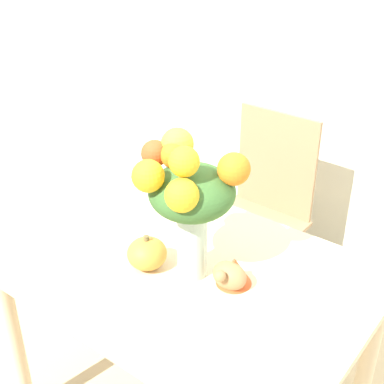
# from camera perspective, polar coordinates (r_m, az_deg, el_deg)

# --- Properties ---
(wall_back) EXTENTS (8.00, 0.06, 2.70)m
(wall_back) POSITION_cam_1_polar(r_m,az_deg,el_deg) (2.55, 18.43, 18.10)
(wall_back) COLOR silver
(wall_back) RESTS_ON ground_plane
(dining_table) EXTENTS (1.16, 0.83, 0.73)m
(dining_table) POSITION_cam_1_polar(r_m,az_deg,el_deg) (1.80, -0.40, -10.86)
(dining_table) COLOR beige
(dining_table) RESTS_ON ground_plane
(flower_vase) EXTENTS (0.32, 0.29, 0.46)m
(flower_vase) POSITION_cam_1_polar(r_m,az_deg,el_deg) (1.55, -0.33, -0.12)
(flower_vase) COLOR #B2CCBC
(flower_vase) RESTS_ON dining_table
(pumpkin) EXTENTS (0.13, 0.13, 0.12)m
(pumpkin) POSITION_cam_1_polar(r_m,az_deg,el_deg) (1.71, -4.82, -6.54)
(pumpkin) COLOR gold
(pumpkin) RESTS_ON dining_table
(turkey_figurine) EXTENTS (0.11, 0.15, 0.09)m
(turkey_figurine) POSITION_cam_1_polar(r_m,az_deg,el_deg) (1.64, 4.25, -8.63)
(turkey_figurine) COLOR #A87A4C
(turkey_figurine) RESTS_ON dining_table
(dining_chair_near_window) EXTENTS (0.43, 0.43, 0.94)m
(dining_chair_near_window) POSITION_cam_1_polar(r_m,az_deg,el_deg) (2.51, 7.18, -2.22)
(dining_chair_near_window) COLOR #9E7A56
(dining_chair_near_window) RESTS_ON ground_plane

